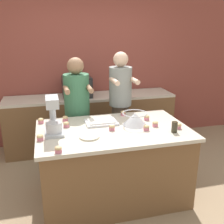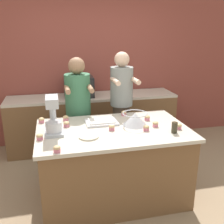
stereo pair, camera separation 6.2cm
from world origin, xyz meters
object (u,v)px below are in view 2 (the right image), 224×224
Objects in this scene: stand_mixer at (53,117)px; cupcake_2 at (40,137)px; person_right at (121,108)px; cupcake_6 at (112,127)px; cupcake_4 at (147,118)px; cupcake_8 at (57,149)px; baking_tray at (102,122)px; cupcake_9 at (124,113)px; small_plate at (89,136)px; cupcake_0 at (155,124)px; cupcake_5 at (146,128)px; cupcake_1 at (66,124)px; microwave_oven at (79,87)px; person_left at (78,113)px; cupcake_3 at (66,118)px; cupcake_10 at (41,120)px; mixing_bowl at (135,119)px; cupcake_7 at (179,126)px; drinking_glass at (174,128)px.

cupcake_2 is (-0.15, -0.15, -0.15)m from stand_mixer.
cupcake_6 is (-0.33, -0.80, 0.03)m from person_right.
cupcake_4 and cupcake_8 have the same top height.
cupcake_2 and cupcake_8 have the same top height.
cupcake_9 is at bearing 33.12° from baking_tray.
small_plate is 3.16× the size of cupcake_4.
cupcake_8 is at bearing -134.88° from cupcake_9.
cupcake_0 is at bearing 3.68° from cupcake_2.
cupcake_4 is at bearing 67.97° from cupcake_5.
cupcake_4 is 1.00× the size of cupcake_9.
microwave_oven is at bearing 77.48° from cupcake_1.
cupcake_1 is 0.43m from cupcake_2.
small_plate is 0.50m from cupcake_2.
cupcake_3 is (-0.19, -0.36, 0.07)m from person_left.
cupcake_10 is at bearing 155.07° from cupcake_5.
cupcake_8 reaches higher than small_plate.
cupcake_1 and cupcake_3 have the same top height.
cupcake_5 is at bearing -87.25° from person_right.
small_plate is at bearing -70.86° from cupcake_3.
cupcake_6 reaches higher than small_plate.
cupcake_4 is at bearing 29.90° from cupcake_8.
cupcake_1 and cupcake_4 have the same top height.
mixing_bowl is 0.80m from cupcake_1.
cupcake_7 is at bearing -55.98° from cupcake_4.
stand_mixer reaches higher than cupcake_4.
person_right is 24.97× the size of cupcake_0.
cupcake_4 is 0.55m from cupcake_6.
person_left is 0.94m from small_plate.
drinking_glass is at bearing -72.06° from cupcake_4.
person_right is at bearing 57.14° from small_plate.
cupcake_4 is (-0.02, 0.23, 0.00)m from cupcake_0.
cupcake_8 is (-0.33, -0.28, 0.02)m from small_plate.
microwave_oven is at bearing 70.39° from cupcake_2.
stand_mixer is at bearing -69.10° from cupcake_10.
small_plate is 3.16× the size of cupcake_8.
cupcake_0 reaches higher than baking_tray.
stand_mixer is (-0.34, -0.74, 0.22)m from person_left.
cupcake_2 is at bearing -166.18° from cupcake_4.
cupcake_1 is at bearing -162.12° from cupcake_9.
person_left is 0.93m from mixing_bowl.
mixing_bowl reaches higher than cupcake_3.
person_left is at bearing 61.30° from cupcake_2.
cupcake_6 is (-0.52, 0.01, 0.00)m from cupcake_0.
drinking_glass reaches higher than cupcake_9.
cupcake_4 is at bearing -2.56° from baking_tray.
cupcake_9 is (0.56, -0.33, 0.07)m from person_left.
cupcake_9 is (-0.03, 0.38, -0.05)m from mixing_bowl.
baking_tray is at bearing -146.88° from cupcake_9.
small_plate is (-0.09, -1.68, -0.17)m from microwave_oven.
cupcake_9 is at bearing 17.88° from cupcake_1.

